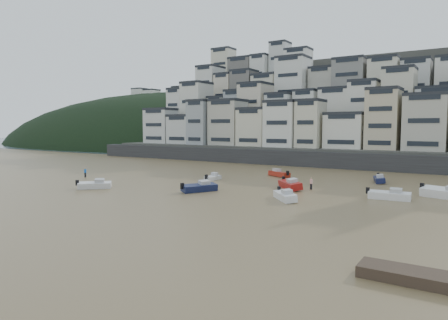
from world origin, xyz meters
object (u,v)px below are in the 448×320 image
Objects in this scene: boat_g at (447,192)px; person_blue at (85,172)px; boat_h at (279,173)px; boat_e at (290,183)px; boat_j at (95,184)px; person_pink at (311,183)px; boat_c at (199,186)px; boat_d at (389,194)px; boat_b at (285,194)px; boat_i at (379,178)px; boat_f at (213,177)px.

person_blue is (-56.32, -10.83, -0.04)m from boat_g.
boat_h is at bearing -178.44° from boat_g.
boat_e is 37.15m from person_blue.
boat_j is 2.96× the size of person_pink.
boat_d is (23.65, 7.97, -0.02)m from boat_c.
boat_g is at bearing -170.03° from boat_h.
boat_d is (10.83, 7.47, 0.02)m from boat_b.
boat_i is 2.85× the size of person_pink.
boat_e is at bearing -51.27° from boat_i.
person_blue is at bearing -177.48° from boat_d.
boat_c is at bearing -20.25° from boat_j.
person_blue reaches higher than boat_j.
person_blue is at bearing 103.96° from boat_j.
person_pink is (27.11, 16.57, 0.17)m from boat_j.
boat_b is 23.67m from boat_i.
boat_b reaches higher than boat_f.
boat_e is 3.03m from person_pink.
person_blue is (-12.04, 7.78, 0.17)m from boat_j.
person_pink is (-17.17, -2.04, -0.04)m from boat_g.
boat_h is 0.87× the size of boat_e.
person_pink is (17.75, -0.59, 0.30)m from boat_f.
boat_b is (12.82, 0.50, -0.04)m from boat_c.
boat_b is 3.07× the size of person_blue.
boat_b is at bearing -88.21° from person_pink.
person_blue is at bearing -81.82° from boat_i.
person_blue reaches higher than boat_b.
boat_h is 25.32m from boat_d.
boat_g reaches higher than person_pink.
boat_h is 1.06× the size of boat_i.
person_pink is (-6.83, -12.85, 0.19)m from boat_i.
boat_b reaches higher than boat_j.
person_pink reaches higher than boat_i.
boat_i is (33.94, 29.42, -0.03)m from boat_j.
boat_e is at bearing -98.74° from boat_f.
boat_j is 0.77× the size of boat_g.
boat_e is at bearing 149.47° from boat_h.
boat_g is 1.26× the size of boat_b.
boat_g is at bearing -89.36° from boat_f.
boat_c is 32.19m from boat_g.
boat_j is at bearing -101.96° from boat_e.
boat_j is at bearing 86.96° from boat_h.
boat_h is at bearing 164.15° from boat_b.
boat_e is (-13.90, 1.18, 0.07)m from boat_d.
boat_i is 17.06m from boat_e.
person_pink is (2.77, 1.25, 0.05)m from boat_e.
boat_d is 0.91× the size of boat_e.
boat_i is at bearing 101.60° from boat_e.
boat_j is at bearing 149.68° from boat_f.
person_blue is at bearing -149.24° from boat_g.
boat_i is (19.35, 23.25, -0.09)m from boat_c.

